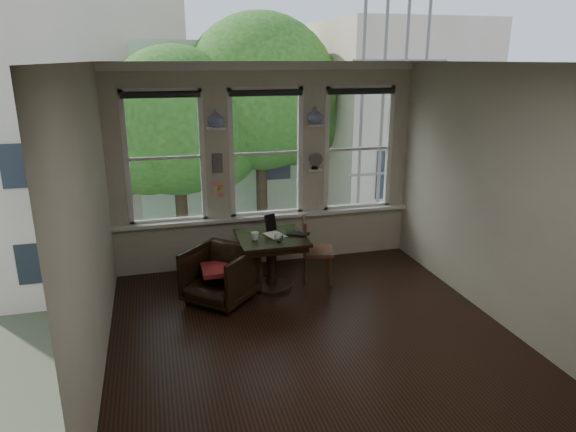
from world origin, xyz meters
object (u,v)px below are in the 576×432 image
object	(u,v)px
armchair_left	(220,275)
side_chair_right	(318,251)
mug	(255,236)
table	(271,262)
laptop	(297,235)

from	to	relation	value
armchair_left	side_chair_right	xyz separation A→B (m)	(1.41, 0.28, 0.10)
mug	side_chair_right	bearing A→B (deg)	7.50
side_chair_right	mug	distance (m)	0.98
armchair_left	table	bearing A→B (deg)	60.85
table	laptop	xyz separation A→B (m)	(0.34, -0.08, 0.39)
table	armchair_left	world-z (taller)	table
table	armchair_left	distance (m)	0.77
side_chair_right	mug	xyz separation A→B (m)	(-0.91, -0.12, 0.34)
laptop	table	bearing A→B (deg)	-167.15
table	armchair_left	bearing A→B (deg)	-162.28
armchair_left	mug	bearing A→B (deg)	60.66
side_chair_right	armchair_left	bearing A→B (deg)	114.84
table	laptop	size ratio (longest dim) A/B	2.79
side_chair_right	mug	bearing A→B (deg)	111.20
table	mug	xyz separation A→B (m)	(-0.23, -0.08, 0.43)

